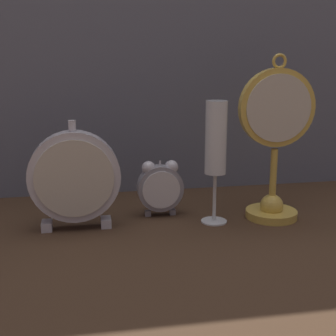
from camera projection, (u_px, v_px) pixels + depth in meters
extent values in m
plane|color=#422D1E|center=(176.00, 238.00, 0.87)|extent=(4.00, 4.00, 0.00)
cube|color=slate|center=(149.00, 25.00, 1.09)|extent=(1.75, 0.01, 0.80)
cylinder|color=gold|center=(271.00, 214.00, 0.98)|extent=(0.11, 0.11, 0.02)
sphere|color=gold|center=(272.00, 206.00, 0.97)|extent=(0.05, 0.05, 0.05)
cylinder|color=gold|center=(273.00, 180.00, 0.96)|extent=(0.01, 0.01, 0.13)
cylinder|color=gold|center=(277.00, 108.00, 0.92)|extent=(0.16, 0.02, 0.16)
cylinder|color=beige|center=(279.00, 108.00, 0.91)|extent=(0.13, 0.00, 0.13)
torus|color=gold|center=(279.00, 61.00, 0.90)|extent=(0.03, 0.01, 0.03)
cube|color=gray|center=(148.00, 213.00, 0.98)|extent=(0.01, 0.01, 0.01)
cube|color=gray|center=(172.00, 212.00, 0.99)|extent=(0.01, 0.01, 0.01)
cylinder|color=gray|center=(160.00, 188.00, 0.98)|extent=(0.10, 0.03, 0.10)
cylinder|color=silver|center=(161.00, 190.00, 0.96)|extent=(0.08, 0.00, 0.08)
sphere|color=silver|center=(149.00, 168.00, 0.96)|extent=(0.03, 0.03, 0.03)
sphere|color=silver|center=(171.00, 167.00, 0.97)|extent=(0.03, 0.03, 0.03)
cylinder|color=silver|center=(160.00, 165.00, 0.97)|extent=(0.00, 0.00, 0.02)
cube|color=silver|center=(47.00, 226.00, 0.90)|extent=(0.02, 0.03, 0.02)
cube|color=silver|center=(106.00, 222.00, 0.92)|extent=(0.02, 0.03, 0.02)
cylinder|color=silver|center=(74.00, 176.00, 0.89)|extent=(0.17, 0.04, 0.17)
cylinder|color=beige|center=(74.00, 179.00, 0.87)|extent=(0.15, 0.00, 0.15)
cylinder|color=silver|center=(72.00, 126.00, 0.87)|extent=(0.01, 0.01, 0.02)
cylinder|color=silver|center=(214.00, 220.00, 0.95)|extent=(0.05, 0.05, 0.01)
cylinder|color=silver|center=(214.00, 197.00, 0.94)|extent=(0.01, 0.01, 0.10)
cylinder|color=white|center=(216.00, 138.00, 0.91)|extent=(0.04, 0.04, 0.14)
cylinder|color=#E5D17F|center=(216.00, 150.00, 0.92)|extent=(0.04, 0.04, 0.09)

